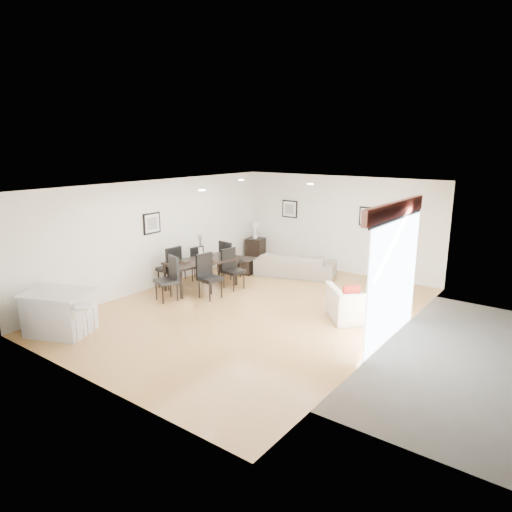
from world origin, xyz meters
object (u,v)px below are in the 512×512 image
Objects in this scene: dining_chair_efar at (231,266)px; coffee_table at (238,265)px; dining_chair_head at (170,276)px; dining_chair_wfar at (195,261)px; dining_chair_foot at (228,258)px; armchair at (358,304)px; dining_chair_wnear at (171,265)px; bar_stool at (84,311)px; dining_chair_enear at (208,273)px; side_table at (255,249)px; dining_table at (201,263)px; kitchen_island at (60,312)px; sofa at (295,265)px.

coffee_table is at bearing 40.55° from dining_chair_efar.
dining_chair_head is 1.02× the size of coffee_table.
dining_chair_wfar is 0.90× the size of dining_chair_foot.
armchair is 4.77m from dining_chair_wnear.
bar_stool is at bearing 103.72° from dining_chair_foot.
dining_chair_enear reaches higher than side_table.
dining_table is 1.84× the size of dining_chair_head.
dining_chair_head is at bearing -80.67° from side_table.
dining_chair_wnear is at bearing 75.04° from dining_chair_foot.
dining_chair_head is at bearing 31.91° from dining_chair_wfar.
dining_chair_enear reaches higher than dining_chair_efar.
dining_table is 0.77m from dining_chair_wfar.
dining_table is 1.86× the size of dining_chair_foot.
dining_chair_head is (-0.58, -0.66, -0.01)m from dining_chair_enear.
dining_chair_head is 2.62m from kitchen_island.
kitchen_island is at bearing 171.97° from dining_chair_enear.
dining_chair_wnear is at bearing 152.89° from dining_chair_head.
dining_chair_foot is 4.78m from kitchen_island.
coffee_table is at bearing -62.06° from armchair.
sofa is at bearing -7.91° from dining_chair_enear.
dining_table is 2.83× the size of side_table.
sofa is 2.04× the size of dining_chair_wnear.
dining_chair_head is (-1.30, -3.43, 0.26)m from sofa.
sofa is 2.94× the size of bar_stool.
dining_chair_wnear reaches higher than dining_chair_head.
bar_stool is (0.81, -5.42, 0.43)m from coffee_table.
dining_chair_wnear is 1.59× the size of side_table.
dining_chair_foot is at bearing 64.65° from kitchen_island.
sofa is 2.36× the size of dining_chair_wfar.
dining_chair_enear is 1.02× the size of dining_chair_foot.
bar_stool is (0.57, -2.61, 0.06)m from dining_chair_head.
sofa is at bearing 83.12° from bar_stool.
dining_chair_efar is (-0.71, -1.90, 0.25)m from sofa.
dining_chair_efar is (-3.48, 0.15, 0.20)m from armchair.
dining_chair_wfar is 1.40m from coffee_table.
dining_chair_enear is 0.88m from dining_chair_head.
dining_table is 0.76m from dining_chair_wnear.
kitchen_island is at bearing 14.06° from dining_chair_wfar.
sofa is 3.24× the size of side_table.
coffee_table is at bearing -66.08° from dining_chair_foot.
sofa is at bearing 52.87° from kitchen_island.
armchair is 3.49m from dining_chair_efar.
dining_chair_foot is (0.61, 0.66, 0.06)m from dining_chair_wfar.
side_table is at bearing 32.78° from dining_chair_efar.
dining_chair_enear reaches higher than bar_stool.
sofa is 3.41m from dining_chair_wnear.
armchair and dining_table have the same top height.
kitchen_island is (0.44, -6.88, 0.09)m from side_table.
dining_chair_efar is 1.37× the size of bar_stool.
sofa is at bearing 10.45° from coffee_table.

